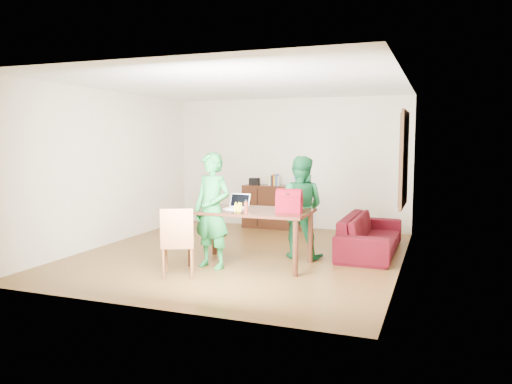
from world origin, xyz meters
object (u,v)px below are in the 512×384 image
at_px(person_near, 212,210).
at_px(person_far, 300,207).
at_px(red_bag, 289,203).
at_px(chair, 178,256).
at_px(laptop, 236,206).
at_px(sofa, 370,234).
at_px(bottle, 246,207).
at_px(table, 251,217).

xyz_separation_m(person_near, person_far, (1.01, 1.05, -0.04)).
bearing_deg(red_bag, person_far, 89.01).
height_order(chair, laptop, laptop).
relative_size(chair, person_far, 0.60).
distance_m(person_far, sofa, 1.32).
height_order(bottle, red_bag, red_bag).
distance_m(person_near, bottle, 0.54).
relative_size(table, sofa, 0.83).
relative_size(person_far, red_bag, 4.46).
relative_size(person_far, bottle, 8.35).
xyz_separation_m(table, person_far, (0.55, 0.69, 0.08)).
xyz_separation_m(laptop, bottle, (0.30, -0.34, 0.05)).
relative_size(chair, red_bag, 2.65).
bearing_deg(person_far, bottle, 66.98).
bearing_deg(person_near, person_far, 60.50).
height_order(laptop, sofa, laptop).
height_order(table, laptop, laptop).
xyz_separation_m(bottle, sofa, (1.48, 1.77, -0.61)).
relative_size(chair, laptop, 2.84).
bearing_deg(bottle, person_far, 65.64).
bearing_deg(red_bag, laptop, 174.46).
distance_m(bottle, sofa, 2.39).
bearing_deg(red_bag, chair, -149.42).
relative_size(laptop, sofa, 0.16).
distance_m(table, person_near, 0.60).
xyz_separation_m(person_near, sofa, (2.02, 1.76, -0.53)).
height_order(person_far, laptop, person_far).
distance_m(bottle, red_bag, 0.62).
xyz_separation_m(person_far, red_bag, (0.05, -0.73, 0.15)).
xyz_separation_m(person_near, laptop, (0.23, 0.33, 0.03)).
relative_size(person_near, person_far, 1.05).
relative_size(person_near, bottle, 8.75).
relative_size(table, person_far, 1.10).
bearing_deg(sofa, chair, 136.60).
xyz_separation_m(person_far, laptop, (-0.78, -0.72, 0.07)).
xyz_separation_m(chair, bottle, (0.76, 0.58, 0.64)).
bearing_deg(red_bag, table, 171.31).
distance_m(chair, person_near, 0.84).
xyz_separation_m(table, sofa, (1.55, 1.40, -0.41)).
relative_size(table, laptop, 5.24).
bearing_deg(laptop, chair, -112.83).
height_order(person_near, person_far, person_near).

